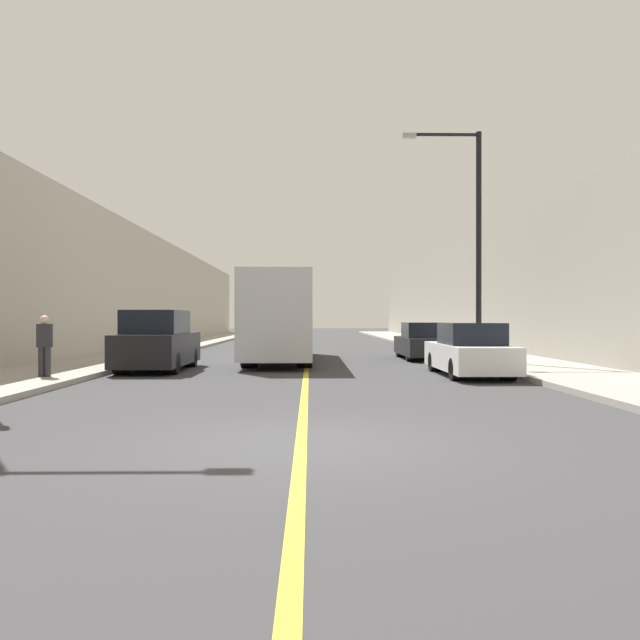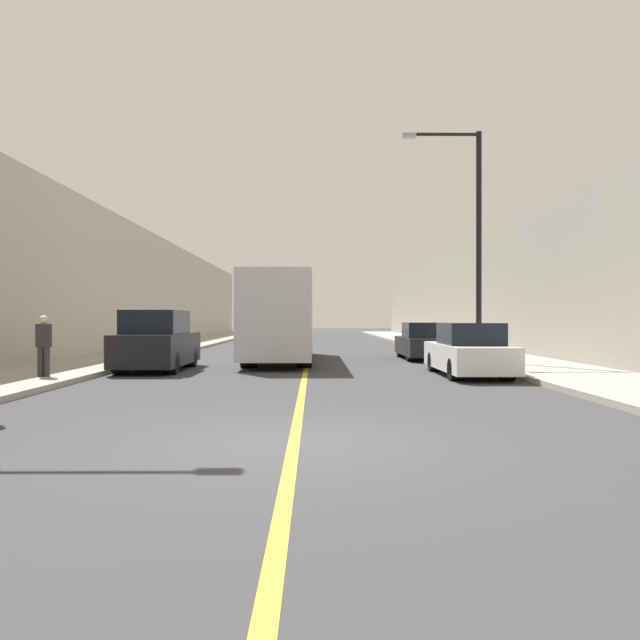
# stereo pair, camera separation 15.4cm
# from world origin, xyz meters

# --- Properties ---
(ground_plane) EXTENTS (200.00, 200.00, 0.00)m
(ground_plane) POSITION_xyz_m (0.00, 0.00, 0.00)
(ground_plane) COLOR #38383A
(sidewalk_left) EXTENTS (3.56, 72.00, 0.15)m
(sidewalk_left) POSITION_xyz_m (-7.73, 30.00, 0.07)
(sidewalk_left) COLOR #9E998E
(sidewalk_left) RESTS_ON ground
(sidewalk_right) EXTENTS (3.56, 72.00, 0.15)m
(sidewalk_right) POSITION_xyz_m (7.73, 30.00, 0.07)
(sidewalk_right) COLOR #9E998E
(sidewalk_right) RESTS_ON ground
(building_row_left) EXTENTS (4.00, 72.00, 6.90)m
(building_row_left) POSITION_xyz_m (-11.51, 30.00, 3.45)
(building_row_left) COLOR #B7B2A3
(building_row_left) RESTS_ON ground
(building_row_right) EXTENTS (4.00, 72.00, 6.49)m
(building_row_right) POSITION_xyz_m (11.51, 30.00, 3.24)
(building_row_right) COLOR gray
(building_row_right) RESTS_ON ground
(road_center_line) EXTENTS (0.16, 72.00, 0.01)m
(road_center_line) POSITION_xyz_m (0.00, 30.00, 0.00)
(road_center_line) COLOR gold
(road_center_line) RESTS_ON ground
(bus) EXTENTS (2.44, 10.55, 3.32)m
(bus) POSITION_xyz_m (-1.02, 16.32, 1.78)
(bus) COLOR silver
(bus) RESTS_ON ground
(parked_suv_left) EXTENTS (1.93, 4.72, 1.96)m
(parked_suv_left) POSITION_xyz_m (-4.85, 11.92, 0.91)
(parked_suv_left) COLOR black
(parked_suv_left) RESTS_ON ground
(car_right_near) EXTENTS (1.77, 4.79, 1.57)m
(car_right_near) POSITION_xyz_m (4.85, 9.91, 0.71)
(car_right_near) COLOR silver
(car_right_near) RESTS_ON ground
(car_right_mid) EXTENTS (1.85, 4.54, 1.53)m
(car_right_mid) POSITION_xyz_m (4.86, 17.42, 0.69)
(car_right_mid) COLOR black
(car_right_mid) RESTS_ON ground
(street_lamp_right) EXTENTS (2.89, 0.24, 8.33)m
(street_lamp_right) POSITION_xyz_m (6.01, 14.08, 4.89)
(street_lamp_right) COLOR black
(street_lamp_right) RESTS_ON sidewalk_right
(pedestrian) EXTENTS (0.36, 0.23, 1.63)m
(pedestrian) POSITION_xyz_m (-6.94, 8.22, 0.99)
(pedestrian) COLOR #2D2D33
(pedestrian) RESTS_ON sidewalk_left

